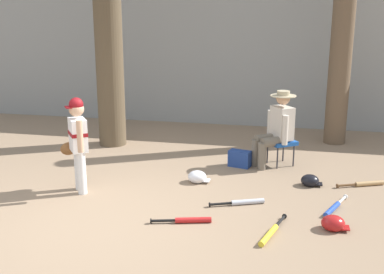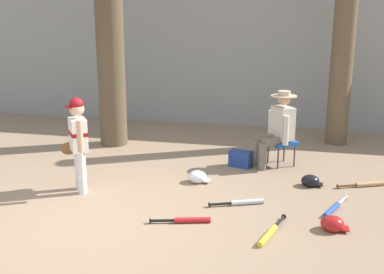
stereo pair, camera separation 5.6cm
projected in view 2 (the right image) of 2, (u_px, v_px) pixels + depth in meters
ground_plane at (91, 226)px, 5.50m from camera, size 60.00×60.00×0.00m
concrete_back_wall at (195, 51)px, 10.32m from camera, size 18.00×0.36×3.10m
tree_near_player at (109, 14)px, 8.29m from camera, size 0.73×0.73×5.41m
tree_behind_spectator at (343, 47)px, 8.49m from camera, size 0.62×0.62×4.20m
young_ballplayer at (78, 139)px, 6.38m from camera, size 0.52×0.50×1.31m
folding_stool at (282, 143)px, 7.58m from camera, size 0.56×0.56×0.41m
seated_spectator at (277, 127)px, 7.47m from camera, size 0.65×0.59×1.20m
handbag_beside_stool at (240, 159)px, 7.55m from camera, size 0.37×0.26×0.26m
bat_blue_youth at (334, 208)px, 5.90m from camera, size 0.35×0.70×0.07m
bat_aluminum_silver at (243, 202)px, 6.08m from camera, size 0.69×0.34×0.07m
bat_wood_tan at (366, 184)px, 6.72m from camera, size 0.68×0.34×0.07m
bat_red_barrel at (187, 220)px, 5.57m from camera, size 0.71×0.25×0.07m
bat_yellow_trainer at (270, 233)px, 5.24m from camera, size 0.28×0.80×0.07m
batting_helmet_white at (197, 177)px, 6.88m from camera, size 0.32×0.25×0.19m
batting_helmet_black at (310, 181)px, 6.73m from camera, size 0.30×0.23×0.17m
batting_helmet_red at (333, 224)px, 5.37m from camera, size 0.32×0.24×0.18m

